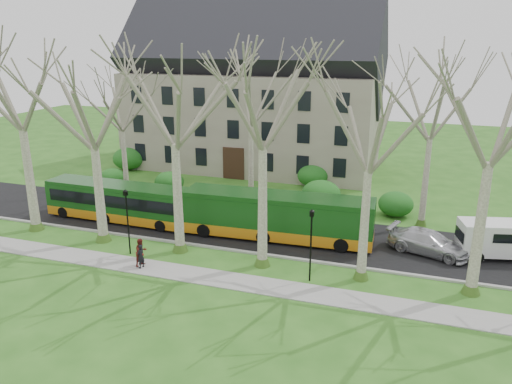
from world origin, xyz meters
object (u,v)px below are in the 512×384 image
Objects in this scene: sedan at (429,242)px; pedestrian_b at (141,252)px; bus_lead at (120,202)px; bus_follow at (277,216)px; van_a at (503,240)px; pedestrian_a at (141,256)px.

pedestrian_b is at bearing 132.11° from sedan.
bus_follow is (12.46, 0.34, 0.17)m from bus_lead.
bus_follow is 14.63m from van_a.
bus_follow is at bearing 111.50° from sedan.
pedestrian_a is (-6.57, -7.20, -0.89)m from bus_follow.
pedestrian_a is at bearing -135.02° from bus_follow.
bus_lead is 22.56m from sedan.
pedestrian_b is at bearing -136.78° from bus_follow.
bus_follow is at bearing -29.68° from pedestrian_b.
pedestrian_b is (-6.70, -6.91, -0.77)m from bus_follow.
van_a is (4.48, 0.81, 0.43)m from sedan.
bus_lead is 2.27× the size of sedan.
van_a reaches higher than pedestrian_a.
bus_follow reaches higher than sedan.
bus_lead is 2.18× the size of van_a.
pedestrian_b is (-16.77, -7.54, 0.12)m from sedan.
pedestrian_a is 0.35m from pedestrian_b.
van_a is at bearing -54.09° from pedestrian_b.
sedan is at bearing 3.80° from bus_lead.
bus_lead is 0.90× the size of bus_follow.
bus_follow is 10.13m from sedan.
van_a is 3.09× the size of pedestrian_b.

